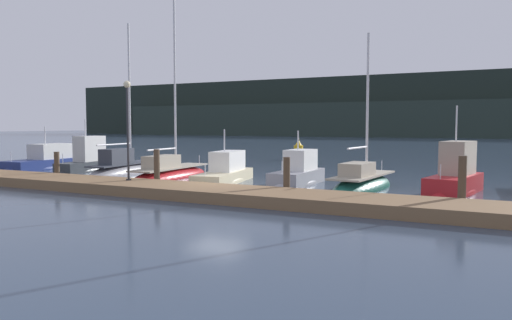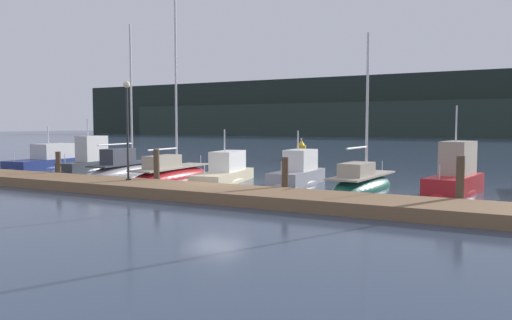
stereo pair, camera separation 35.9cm
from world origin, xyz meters
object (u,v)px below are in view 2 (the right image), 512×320
at_px(dock_lamppost, 127,115).
at_px(motorboat_berth_8, 455,184).
at_px(sailboat_berth_7, 362,187).
at_px(sailboat_berth_4, 171,175).
at_px(sailboat_berth_3, 126,171).
at_px(channel_buoy, 301,151).
at_px(motorboat_berth_6, 298,179).
at_px(motorboat_berth_1, 49,165).
at_px(motorboat_berth_5, 224,178).
at_px(motorboat_berth_2, 89,164).

bearing_deg(dock_lamppost, motorboat_berth_8, 22.38).
bearing_deg(sailboat_berth_7, sailboat_berth_4, -179.54).
bearing_deg(sailboat_berth_3, sailboat_berth_7, -1.19).
height_order(motorboat_berth_8, channel_buoy, motorboat_berth_8).
xyz_separation_m(sailboat_berth_4, motorboat_berth_8, (14.93, 0.50, 0.26)).
distance_m(motorboat_berth_8, dock_lamppost, 14.85).
bearing_deg(sailboat_berth_4, motorboat_berth_6, 3.46).
xyz_separation_m(sailboat_berth_3, sailboat_berth_4, (3.65, -0.39, -0.01)).
relative_size(motorboat_berth_1, motorboat_berth_8, 1.34).
distance_m(sailboat_berth_7, channel_buoy, 20.47).
height_order(sailboat_berth_3, motorboat_berth_5, sailboat_berth_3).
bearing_deg(motorboat_berth_8, motorboat_berth_6, -179.69).
distance_m(motorboat_berth_5, motorboat_berth_8, 11.10).
distance_m(motorboat_berth_6, sailboat_berth_7, 3.41).
bearing_deg(channel_buoy, motorboat_berth_8, -50.04).
relative_size(sailboat_berth_4, sailboat_berth_7, 1.36).
relative_size(motorboat_berth_5, motorboat_berth_6, 1.30).
distance_m(sailboat_berth_4, dock_lamppost, 6.19).
bearing_deg(sailboat_berth_3, channel_buoy, 76.42).
relative_size(motorboat_berth_2, motorboat_berth_5, 0.81).
xyz_separation_m(motorboat_berth_2, motorboat_berth_8, (22.17, -0.32, -0.02)).
bearing_deg(channel_buoy, motorboat_berth_6, -67.72).
relative_size(motorboat_berth_6, motorboat_berth_8, 0.95).
bearing_deg(dock_lamppost, motorboat_berth_5, 62.26).
bearing_deg(sailboat_berth_7, motorboat_berth_6, 173.75).
xyz_separation_m(motorboat_berth_5, dock_lamppost, (-2.39, -4.55, 3.20)).
xyz_separation_m(motorboat_berth_2, motorboat_berth_6, (14.82, -0.36, -0.16)).
bearing_deg(motorboat_berth_8, motorboat_berth_5, -174.88).
distance_m(motorboat_berth_1, motorboat_berth_6, 18.85).
bearing_deg(motorboat_berth_2, motorboat_berth_6, -1.41).
bearing_deg(sailboat_berth_3, motorboat_berth_2, 173.16).
xyz_separation_m(sailboat_berth_4, sailboat_berth_7, (10.97, 0.09, -0.04)).
relative_size(motorboat_berth_1, sailboat_berth_3, 0.67).
xyz_separation_m(sailboat_berth_3, motorboat_berth_5, (7.53, -0.88, 0.06)).
bearing_deg(motorboat_berth_5, motorboat_berth_2, 173.26).
xyz_separation_m(sailboat_berth_3, motorboat_berth_8, (18.58, 0.11, 0.25)).
bearing_deg(sailboat_berth_3, motorboat_berth_1, 175.29).
height_order(motorboat_berth_5, channel_buoy, motorboat_berth_5).
xyz_separation_m(sailboat_berth_4, dock_lamppost, (1.48, -5.04, 3.27)).
distance_m(motorboat_berth_2, dock_lamppost, 10.93).
bearing_deg(dock_lamppost, sailboat_berth_7, 28.40).
distance_m(motorboat_berth_1, motorboat_berth_5, 15.21).
distance_m(motorboat_berth_1, motorboat_berth_8, 26.20).
bearing_deg(motorboat_berth_6, motorboat_berth_8, 0.31).
relative_size(motorboat_berth_8, dock_lamppost, 1.09).
xyz_separation_m(motorboat_berth_5, sailboat_berth_7, (7.09, 0.58, -0.11)).
height_order(motorboat_berth_2, motorboat_berth_8, motorboat_berth_8).
height_order(motorboat_berth_2, dock_lamppost, dock_lamppost).
xyz_separation_m(sailboat_berth_3, channel_buoy, (4.18, 17.29, 0.50)).
height_order(sailboat_berth_3, sailboat_berth_7, sailboat_berth_3).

